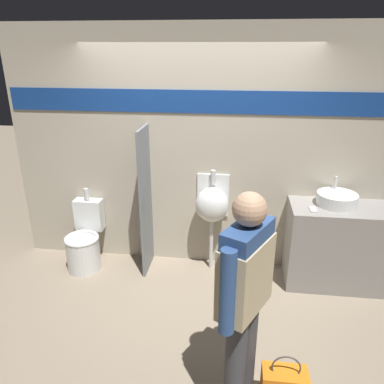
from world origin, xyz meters
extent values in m
plane|color=gray|center=(0.00, 0.00, 0.00)|extent=(16.00, 16.00, 0.00)
cube|color=#B2A893|center=(0.00, 0.60, 1.35)|extent=(4.24, 0.06, 2.70)
cube|color=navy|center=(0.00, 0.56, 1.92)|extent=(4.16, 0.01, 0.24)
cube|color=gray|center=(1.55, 0.30, 0.45)|extent=(1.04, 0.54, 0.91)
cylinder|color=silver|center=(1.50, 0.35, 0.97)|extent=(0.41, 0.41, 0.13)
cylinder|color=silver|center=(1.50, 0.50, 1.10)|extent=(0.03, 0.03, 0.14)
cube|color=#B7B7BC|center=(1.24, 0.19, 0.91)|extent=(0.07, 0.14, 0.01)
cube|color=slate|center=(-0.55, 0.34, 0.84)|extent=(0.03, 0.45, 1.67)
cylinder|color=silver|center=(0.19, 0.42, 0.31)|extent=(0.04, 0.04, 0.63)
ellipsoid|color=silver|center=(0.19, 0.42, 0.81)|extent=(0.38, 0.29, 0.40)
cube|color=silver|center=(0.19, 0.56, 0.87)|extent=(0.36, 0.02, 0.51)
cylinder|color=silver|center=(0.19, 0.52, 1.10)|extent=(0.06, 0.06, 0.16)
cylinder|color=silver|center=(-1.28, 0.20, 0.19)|extent=(0.38, 0.38, 0.39)
torus|color=silver|center=(-1.28, 0.20, 0.40)|extent=(0.40, 0.40, 0.04)
cube|color=silver|center=(-1.28, 0.48, 0.58)|extent=(0.33, 0.16, 0.38)
cylinder|color=silver|center=(-1.28, 0.46, 0.85)|extent=(0.06, 0.06, 0.14)
cylinder|color=#3D3D42|center=(0.50, -1.39, 0.40)|extent=(0.15, 0.15, 0.80)
cylinder|color=#3D3D42|center=(0.58, -1.25, 0.40)|extent=(0.15, 0.15, 0.80)
cube|color=#2D4C84|center=(0.54, -1.32, 1.12)|extent=(0.35, 0.46, 0.63)
cube|color=#C6B289|center=(0.54, -1.32, 1.07)|extent=(0.39, 0.49, 0.51)
cylinder|color=#2D4C84|center=(0.43, -1.53, 1.09)|extent=(0.10, 0.10, 0.58)
cylinder|color=#2D4C84|center=(0.65, -1.11, 1.09)|extent=(0.10, 0.10, 0.58)
sphere|color=tan|center=(0.54, -1.32, 1.54)|extent=(0.22, 0.22, 0.22)
torus|color=#4C4742|center=(0.86, -1.36, 0.37)|extent=(0.21, 0.01, 0.21)
camera|label=1|loc=(0.45, -3.41, 2.47)|focal=35.00mm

